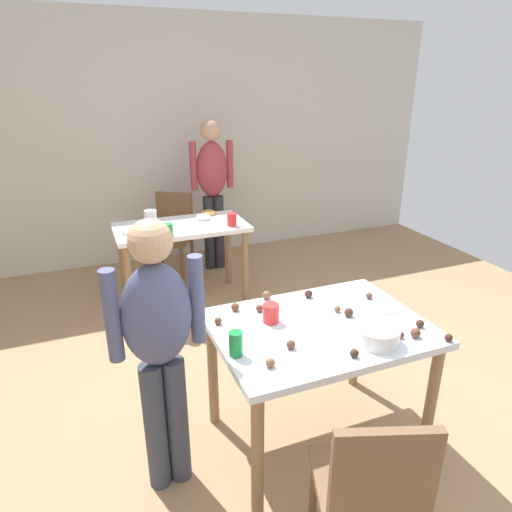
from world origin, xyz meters
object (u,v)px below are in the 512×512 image
at_px(dining_table_far, 182,238).
at_px(chair_far_table, 172,230).
at_px(person_girl_near, 159,340).
at_px(soda_can, 236,344).
at_px(dining_table_near, 319,342).
at_px(mixing_bowl, 378,335).
at_px(pitcher_far, 151,223).
at_px(chair_near_table, 371,488).
at_px(person_adult_far, 212,182).

xyz_separation_m(dining_table_far, chair_far_table, (0.05, 0.65, -0.13)).
height_order(person_girl_near, soda_can, person_girl_near).
xyz_separation_m(dining_table_near, mixing_bowl, (0.17, -0.26, 0.15)).
bearing_deg(mixing_bowl, chair_far_table, 98.00).
bearing_deg(person_girl_near, pitcher_far, 81.23).
distance_m(chair_near_table, mixing_bowl, 0.71).
bearing_deg(soda_can, person_girl_near, 160.99).
bearing_deg(pitcher_far, mixing_bowl, -70.27).
relative_size(person_adult_far, soda_can, 12.99).
xyz_separation_m(dining_table_far, chair_near_table, (0.08, -2.76, -0.13)).
distance_m(person_girl_near, person_adult_far, 2.86).
bearing_deg(pitcher_far, chair_far_table, 68.38).
xyz_separation_m(person_girl_near, person_adult_far, (1.06, 2.65, 0.11)).
distance_m(person_adult_far, mixing_bowl, 2.93).
relative_size(dining_table_near, chair_far_table, 1.28).
relative_size(person_adult_far, pitcher_far, 7.50).
bearing_deg(person_girl_near, soda_can, -19.01).
distance_m(person_adult_far, pitcher_far, 1.18).
height_order(dining_table_far, soda_can, soda_can).
bearing_deg(dining_table_far, mixing_bowl, -78.53).
bearing_deg(chair_near_table, mixing_bowl, 54.42).
xyz_separation_m(chair_far_table, person_adult_far, (0.46, 0.04, 0.46)).
xyz_separation_m(dining_table_far, mixing_bowl, (0.45, -2.24, 0.16)).
distance_m(dining_table_near, person_adult_far, 2.70).
xyz_separation_m(dining_table_far, person_girl_near, (-0.56, -1.96, 0.21)).
height_order(dining_table_far, person_adult_far, person_adult_far).
xyz_separation_m(dining_table_near, chair_far_table, (-0.23, 2.63, -0.15)).
distance_m(chair_far_table, person_girl_near, 2.70).
bearing_deg(person_adult_far, dining_table_near, -94.86).
relative_size(dining_table_far, chair_far_table, 1.31).
distance_m(dining_table_far, mixing_bowl, 2.29).
relative_size(chair_near_table, mixing_bowl, 4.09).
distance_m(chair_far_table, pitcher_far, 0.97).
distance_m(dining_table_far, soda_can, 2.10).
xyz_separation_m(soda_can, pitcher_far, (-0.06, 1.89, 0.04)).
height_order(person_girl_near, pitcher_far, person_girl_near).
xyz_separation_m(chair_far_table, pitcher_far, (-0.33, -0.83, 0.36)).
height_order(chair_far_table, soda_can, soda_can).
bearing_deg(chair_far_table, pitcher_far, -111.62).
relative_size(chair_near_table, person_adult_far, 0.55).
distance_m(dining_table_far, chair_far_table, 0.66).
bearing_deg(chair_far_table, soda_can, -95.71).
bearing_deg(person_adult_far, pitcher_far, -132.02).
xyz_separation_m(person_girl_near, soda_can, (0.33, -0.11, -0.03)).
bearing_deg(dining_table_near, chair_near_table, -104.45).
xyz_separation_m(person_adult_far, pitcher_far, (-0.79, -0.87, -0.10)).
relative_size(person_girl_near, pitcher_far, 6.72).
xyz_separation_m(chair_near_table, person_adult_far, (0.43, 3.45, 0.46)).
relative_size(chair_far_table, person_girl_near, 0.61).
bearing_deg(mixing_bowl, person_adult_far, 88.98).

